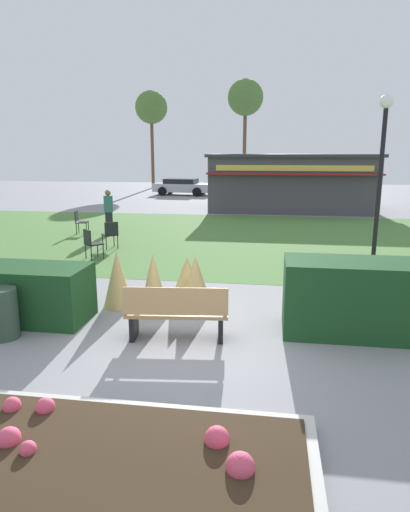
% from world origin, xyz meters
% --- Properties ---
extents(ground_plane, '(80.00, 80.00, 0.00)m').
position_xyz_m(ground_plane, '(0.00, 0.00, 0.00)').
color(ground_plane, gray).
extents(lawn_patch, '(36.00, 12.00, 0.01)m').
position_xyz_m(lawn_patch, '(0.00, 9.55, 0.00)').
color(lawn_patch, '#4C7A38').
rests_on(lawn_patch, ground_plane).
extents(flower_bed, '(4.04, 2.38, 0.33)m').
position_xyz_m(flower_bed, '(-0.18, -3.21, 0.09)').
color(flower_bed, beige).
rests_on(flower_bed, ground_plane).
extents(park_bench, '(1.75, 0.70, 0.95)m').
position_xyz_m(park_bench, '(-0.21, 0.11, 0.48)').
color(park_bench, tan).
rests_on(park_bench, ground_plane).
extents(hedge_left, '(2.42, 1.10, 1.03)m').
position_xyz_m(hedge_left, '(-3.22, 0.63, 0.51)').
color(hedge_left, '#19421E').
rests_on(hedge_left, ground_plane).
extents(hedge_right, '(2.27, 1.10, 1.28)m').
position_xyz_m(hedge_right, '(2.67, 0.85, 0.64)').
color(hedge_right, '#19421E').
rests_on(hedge_right, ground_plane).
extents(ornamental_grass_behind_left, '(0.74, 0.74, 0.97)m').
position_xyz_m(ornamental_grass_behind_left, '(-0.41, 2.09, 0.48)').
color(ornamental_grass_behind_left, tan).
rests_on(ornamental_grass_behind_left, ground_plane).
extents(ornamental_grass_behind_right, '(0.61, 0.61, 1.21)m').
position_xyz_m(ornamental_grass_behind_right, '(-0.89, 1.23, 0.60)').
color(ornamental_grass_behind_right, tan).
rests_on(ornamental_grass_behind_right, ground_plane).
extents(ornamental_grass_behind_center, '(0.60, 0.60, 1.16)m').
position_xyz_m(ornamental_grass_behind_center, '(-1.73, 1.57, 0.58)').
color(ornamental_grass_behind_center, tan).
rests_on(ornamental_grass_behind_center, ground_plane).
extents(ornamental_grass_behind_far, '(0.71, 0.71, 1.07)m').
position_xyz_m(ornamental_grass_behind_far, '(-0.16, 1.70, 0.54)').
color(ornamental_grass_behind_far, tan).
rests_on(ornamental_grass_behind_far, ground_plane).
extents(lamppost_mid, '(0.36, 0.36, 4.53)m').
position_xyz_m(lamppost_mid, '(4.13, 6.02, 2.83)').
color(lamppost_mid, black).
rests_on(lamppost_mid, ground_plane).
extents(trash_bin, '(0.52, 0.52, 0.86)m').
position_xyz_m(trash_bin, '(-3.12, -0.23, 0.43)').
color(trash_bin, '#2D4233').
rests_on(trash_bin, ground_plane).
extents(food_kiosk, '(8.79, 5.30, 2.99)m').
position_xyz_m(food_kiosk, '(2.25, 18.46, 1.51)').
color(food_kiosk, '#47424C').
rests_on(food_kiosk, ground_plane).
extents(cafe_chair_west, '(0.52, 0.52, 0.89)m').
position_xyz_m(cafe_chair_west, '(-6.02, 9.47, 0.53)').
color(cafe_chair_west, black).
rests_on(cafe_chair_west, ground_plane).
extents(cafe_chair_east, '(0.62, 0.62, 0.89)m').
position_xyz_m(cafe_chair_east, '(-3.90, 5.46, 0.53)').
color(cafe_chair_east, black).
rests_on(cafe_chair_east, ground_plane).
extents(cafe_chair_center, '(0.62, 0.62, 0.89)m').
position_xyz_m(cafe_chair_center, '(-3.86, 6.97, 0.53)').
color(cafe_chair_center, black).
rests_on(cafe_chair_center, ground_plane).
extents(person_strolling, '(0.34, 0.34, 1.69)m').
position_xyz_m(person_strolling, '(-4.88, 9.58, 0.86)').
color(person_strolling, '#23232D').
rests_on(person_strolling, ground_plane).
extents(parked_car_west_slot, '(4.34, 2.33, 1.20)m').
position_xyz_m(parked_car_west_slot, '(-5.34, 26.16, 0.64)').
color(parked_car_west_slot, '#B7BABF').
rests_on(parked_car_west_slot, ground_plane).
extents(tree_left_bg, '(2.80, 2.80, 8.32)m').
position_xyz_m(tree_left_bg, '(-9.38, 32.92, 6.84)').
color(tree_left_bg, brown).
rests_on(tree_left_bg, ground_plane).
extents(tree_right_bg, '(2.80, 2.80, 8.72)m').
position_xyz_m(tree_right_bg, '(-1.07, 30.47, 7.22)').
color(tree_right_bg, brown).
rests_on(tree_right_bg, ground_plane).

